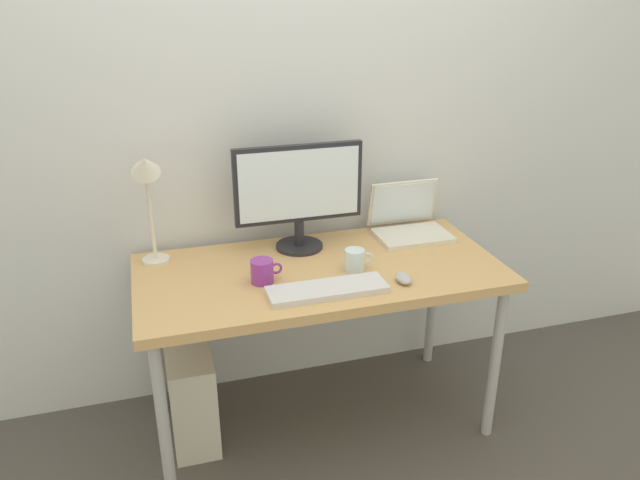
% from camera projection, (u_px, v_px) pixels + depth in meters
% --- Properties ---
extents(ground_plane, '(6.00, 6.00, 0.00)m').
position_uv_depth(ground_plane, '(320.00, 419.00, 2.72)').
color(ground_plane, '#4C4742').
extents(back_wall, '(4.40, 0.04, 2.60)m').
position_uv_depth(back_wall, '(293.00, 108.00, 2.57)').
color(back_wall, silver).
rests_on(back_wall, ground_plane).
extents(desk, '(1.44, 0.69, 0.74)m').
position_uv_depth(desk, '(320.00, 282.00, 2.46)').
color(desk, tan).
rests_on(desk, ground_plane).
extents(monitor, '(0.54, 0.20, 0.45)m').
position_uv_depth(monitor, '(299.00, 191.00, 2.51)').
color(monitor, '#232328').
rests_on(monitor, desk).
extents(laptop, '(0.32, 0.27, 0.23)m').
position_uv_depth(laptop, '(408.00, 221.00, 2.74)').
color(laptop, silver).
rests_on(laptop, desk).
extents(desk_lamp, '(0.11, 0.16, 0.48)m').
position_uv_depth(desk_lamp, '(147.00, 183.00, 2.33)').
color(desk_lamp, silver).
rests_on(desk_lamp, desk).
extents(keyboard, '(0.44, 0.14, 0.02)m').
position_uv_depth(keyboard, '(327.00, 290.00, 2.24)').
color(keyboard, silver).
rests_on(keyboard, desk).
extents(mouse, '(0.06, 0.09, 0.03)m').
position_uv_depth(mouse, '(403.00, 278.00, 2.31)').
color(mouse, '#B2B2B7').
rests_on(mouse, desk).
extents(coffee_mug, '(0.12, 0.09, 0.09)m').
position_uv_depth(coffee_mug, '(262.00, 271.00, 2.30)').
color(coffee_mug, purple).
rests_on(coffee_mug, desk).
extents(glass_cup, '(0.11, 0.08, 0.09)m').
position_uv_depth(glass_cup, '(355.00, 260.00, 2.39)').
color(glass_cup, silver).
rests_on(glass_cup, desk).
extents(computer_tower, '(0.18, 0.36, 0.42)m').
position_uv_depth(computer_tower, '(192.00, 394.00, 2.55)').
color(computer_tower, silver).
rests_on(computer_tower, ground_plane).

